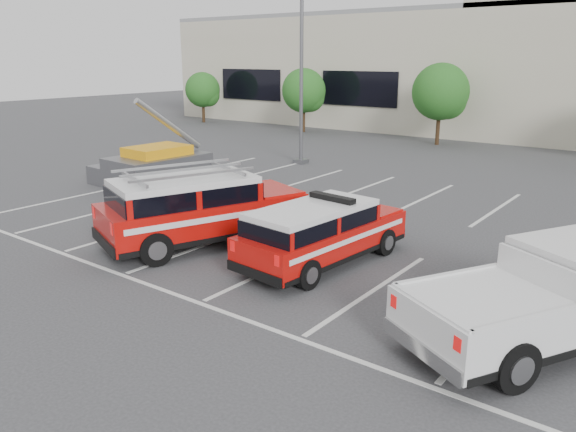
# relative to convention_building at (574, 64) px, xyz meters

# --- Properties ---
(ground) EXTENTS (120.00, 120.00, 0.00)m
(ground) POSITION_rel_convention_building_xyz_m (-0.18, -31.86, -4.72)
(ground) COLOR #373739
(ground) RESTS_ON ground
(stall_markings) EXTENTS (23.00, 15.00, 0.01)m
(stall_markings) POSITION_rel_convention_building_xyz_m (-0.18, -27.36, -4.71)
(stall_markings) COLOR silver
(stall_markings) RESTS_ON ground
(convention_building) EXTENTS (60.00, 16.99, 13.20)m
(convention_building) POSITION_rel_convention_building_xyz_m (0.00, 0.00, 0.00)
(convention_building) COLOR beige
(convention_building) RESTS_ON ground
(tree_far_left) EXTENTS (2.77, 2.77, 3.99)m
(tree_far_left) POSITION_rel_convention_building_xyz_m (-25.09, -9.82, -2.22)
(tree_far_left) COLOR #3F2B19
(tree_far_left) RESTS_ON ground
(tree_left) EXTENTS (3.07, 3.07, 4.42)m
(tree_left) POSITION_rel_convention_building_xyz_m (-15.09, -9.82, -1.95)
(tree_left) COLOR #3F2B19
(tree_left) RESTS_ON ground
(tree_mid_left) EXTENTS (3.37, 3.37, 4.85)m
(tree_mid_left) POSITION_rel_convention_building_xyz_m (-5.09, -9.82, -1.68)
(tree_mid_left) COLOR #3F2B19
(tree_mid_left) RESTS_ON ground
(light_pole_left) EXTENTS (0.90, 0.60, 10.24)m
(light_pole_left) POSITION_rel_convention_building_xyz_m (-8.18, -19.86, 0.47)
(light_pole_left) COLOR #59595E
(light_pole_left) RESTS_ON ground
(fire_chief_suv) EXTENTS (2.29, 5.13, 1.75)m
(fire_chief_suv) POSITION_rel_convention_building_xyz_m (0.56, -31.07, -4.00)
(fire_chief_suv) COLOR #B40C08
(fire_chief_suv) RESTS_ON ground
(white_pickup) EXTENTS (4.78, 6.34, 1.87)m
(white_pickup) POSITION_rel_convention_building_xyz_m (6.36, -31.78, -3.97)
(white_pickup) COLOR silver
(white_pickup) RESTS_ON ground
(ladder_suv) EXTENTS (4.10, 6.08, 2.23)m
(ladder_suv) POSITION_rel_convention_building_xyz_m (-3.09, -31.80, -3.83)
(ladder_suv) COLOR #B40C08
(ladder_suv) RESTS_ON ground
(utility_rig) EXTENTS (3.76, 4.33, 3.61)m
(utility_rig) POSITION_rel_convention_building_xyz_m (-10.29, -27.41, -4.00)
(utility_rig) COLOR #59595E
(utility_rig) RESTS_ON ground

